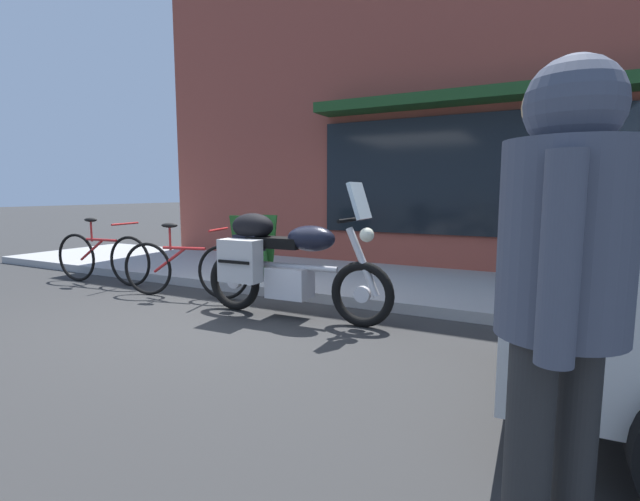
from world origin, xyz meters
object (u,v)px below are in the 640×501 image
Objects in this scene: pedestrian_walking at (562,271)px; sandwich_board_sign at (254,245)px; parked_bicycle at (184,268)px; second_bicycle_by_cafe at (102,257)px; touring_motorcycle at (281,260)px.

pedestrian_walking is 1.99× the size of sandwich_board_sign.
sandwich_board_sign is (-3.94, 3.81, -0.52)m from pedestrian_walking.
second_bicycle_by_cafe reaches higher than parked_bicycle.
parked_bicycle is 1.19m from sandwich_board_sign.
pedestrian_walking reaches higher than parked_bicycle.
sandwich_board_sign reaches higher than second_bicycle_by_cafe.
pedestrian_walking is at bearing -43.35° from touring_motorcycle.
touring_motorcycle reaches higher than sandwich_board_sign.
pedestrian_walking is 1.00× the size of second_bicycle_by_cafe.
parked_bicycle is at bearing 147.44° from pedestrian_walking.
parked_bicycle is 1.96× the size of sandwich_board_sign.
sandwich_board_sign is 0.50× the size of second_bicycle_by_cafe.
parked_bicycle is 0.99× the size of pedestrian_walking.
second_bicycle_by_cafe is at bearing 154.73° from pedestrian_walking.
touring_motorcycle is 1.92m from sandwich_board_sign.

